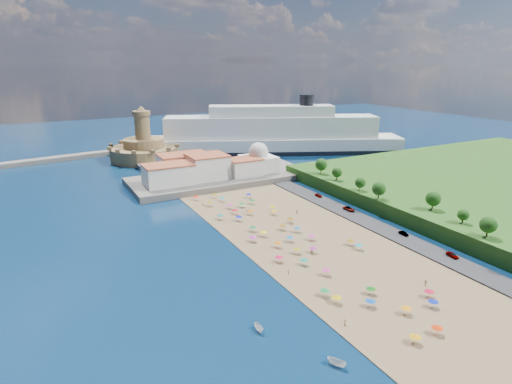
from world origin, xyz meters
TOP-DOWN VIEW (x-y plane):
  - ground at (0.00, 0.00)m, footprint 700.00×700.00m
  - terrace at (10.00, 73.00)m, footprint 90.00×36.00m
  - jetty at (-12.00, 108.00)m, footprint 18.00×70.00m
  - waterfront_buildings at (-3.05, 73.64)m, footprint 57.00×29.00m
  - domed_building at (30.00, 71.00)m, footprint 16.00×16.00m
  - fortress at (-12.00, 138.00)m, footprint 40.00×40.00m
  - cruise_ship at (66.57, 120.81)m, footprint 165.04×93.26m
  - beach_parasols at (-1.08, -5.23)m, footprint 30.35×116.37m
  - beachgoers at (2.97, -2.86)m, footprint 32.35×94.18m
  - moored_boats at (-28.44, -54.99)m, footprint 10.56×21.48m
  - parked_cars at (36.00, -4.24)m, footprint 2.44×72.38m
  - hillside_trees at (48.16, -3.94)m, footprint 13.58×106.07m

SIDE VIEW (x-z plane):
  - ground at x=0.00m, z-range 0.00..0.00m
  - moored_boats at x=-28.44m, z-range -0.03..1.55m
  - beachgoers at x=2.97m, z-range 0.19..2.09m
  - jetty at x=-12.00m, z-range 0.00..2.40m
  - parked_cars at x=36.00m, z-range 0.67..2.10m
  - terrace at x=10.00m, z-range 0.00..3.00m
  - beach_parasols at x=-1.08m, z-range 1.05..3.25m
  - fortress at x=-12.00m, z-range -9.52..22.88m
  - waterfront_buildings at x=-3.05m, z-range 2.38..13.38m
  - domed_building at x=30.00m, z-range 1.47..16.47m
  - hillside_trees at x=48.16m, z-range 6.27..13.58m
  - cruise_ship at x=66.57m, z-range -7.57..29.58m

